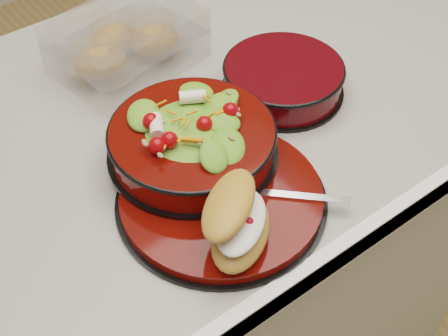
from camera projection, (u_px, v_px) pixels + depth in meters
island_counter at (188, 267)px, 1.34m from camera, size 1.24×0.74×0.90m
dinner_plate at (222, 197)px, 0.87m from camera, size 0.30×0.30×0.02m
salad_bowl at (192, 136)px, 0.89m from camera, size 0.25×0.25×0.10m
croissant at (238, 220)px, 0.78m from camera, size 0.14×0.15×0.08m
fork at (287, 195)px, 0.86m from camera, size 0.13×0.13×0.00m
pastry_box at (126, 43)px, 1.07m from camera, size 0.26×0.21×0.09m
extra_bowl at (283, 78)px, 1.03m from camera, size 0.21×0.21×0.05m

